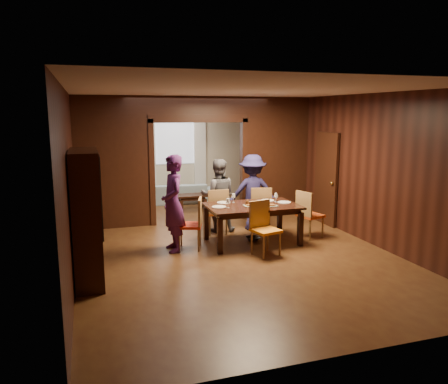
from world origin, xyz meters
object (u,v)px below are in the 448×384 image
object	(u,v)px
chair_left	(190,224)
chair_far_r	(260,208)
chair_right	(310,214)
chair_far_l	(216,211)
person_grey	(218,195)
hutch	(87,217)
sofa	(180,193)
coffee_table	(192,202)
person_navy	(252,192)
chair_near	(266,229)
dining_table	(252,224)
person_purple	(173,203)

from	to	relation	value
chair_left	chair_far_r	xyz separation A→B (m)	(1.77, 0.84, 0.00)
chair_right	chair_far_l	xyz separation A→B (m)	(-1.77, 0.86, 0.00)
person_grey	hutch	world-z (taller)	hutch
person_grey	chair_far_r	world-z (taller)	person_grey
sofa	coffee_table	bearing A→B (deg)	100.19
person_grey	person_navy	distance (m)	0.77
person_grey	chair_far_l	size ratio (longest dim) A/B	1.61
chair_right	person_navy	bearing A→B (deg)	26.77
person_grey	chair_far_l	xyz separation A→B (m)	(-0.09, -0.17, -0.30)
coffee_table	person_grey	bearing A→B (deg)	-88.58
chair_far_r	hutch	xyz separation A→B (m)	(-3.59, -1.92, 0.52)
person_grey	chair_near	world-z (taller)	person_grey
person_navy	chair_left	bearing A→B (deg)	40.62
sofa	person_grey	bearing A→B (deg)	97.22
sofa	chair_near	world-z (taller)	chair_near
dining_table	hutch	xyz separation A→B (m)	(-3.09, -1.10, 0.62)
person_navy	sofa	xyz separation A→B (m)	(-0.92, 3.28, -0.55)
chair_far_l	chair_left	bearing A→B (deg)	50.64
chair_right	chair_far_r	xyz separation A→B (m)	(-0.78, 0.81, 0.00)
coffee_table	chair_left	bearing A→B (deg)	-104.06
person_purple	dining_table	size ratio (longest dim) A/B	1.01
person_grey	chair_left	distance (m)	1.41
chair_right	chair_far_l	bearing A→B (deg)	46.85
chair_far_l	hutch	distance (m)	3.31
person_navy	chair_far_r	bearing A→B (deg)	142.19
chair_left	chair_near	xyz separation A→B (m)	(1.23, -0.76, 0.00)
person_purple	hutch	world-z (taller)	hutch
coffee_table	chair_far_r	world-z (taller)	chair_far_r
person_navy	coffee_table	size ratio (longest dim) A/B	2.06
person_grey	chair_near	xyz separation A→B (m)	(0.35, -1.82, -0.30)
person_grey	dining_table	size ratio (longest dim) A/B	0.88
chair_far_l	person_navy	bearing A→B (deg)	-172.25
dining_table	chair_far_l	distance (m)	1.01
coffee_table	sofa	bearing A→B (deg)	95.71
coffee_table	hutch	xyz separation A→B (m)	(-2.64, -4.37, 0.80)
person_navy	chair_far_l	xyz separation A→B (m)	(-0.86, -0.09, -0.34)
chair_near	chair_far_r	bearing A→B (deg)	56.86
person_navy	chair_far_l	world-z (taller)	person_navy
chair_near	chair_right	bearing A→B (deg)	16.46
chair_right	hutch	world-z (taller)	hutch
person_navy	dining_table	xyz separation A→B (m)	(-0.38, -0.97, -0.44)
person_grey	hutch	distance (m)	3.46
person_grey	sofa	world-z (taller)	person_grey
chair_left	chair_far_l	world-z (taller)	same
person_purple	coffee_table	xyz separation A→B (m)	(1.13, 3.29, -0.70)
dining_table	hutch	bearing A→B (deg)	-160.37
sofa	dining_table	world-z (taller)	dining_table
person_grey	hutch	size ratio (longest dim) A/B	0.78
person_navy	coffee_table	xyz separation A→B (m)	(-0.82, 2.30, -0.62)
hutch	chair_left	bearing A→B (deg)	30.86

